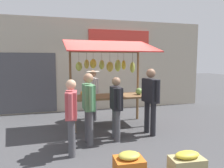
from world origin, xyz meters
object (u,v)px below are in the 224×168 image
Objects in this scene: shopper_with_shopping_bag at (116,105)px; shopper_in_grey_tee at (89,104)px; produce_crate_near at (129,164)px; vendor_with_sunhat at (93,91)px; shopper_with_ponytail at (71,112)px; shopper_in_striped_shirt at (150,96)px; market_stall at (109,72)px; produce_crate_side at (187,163)px.

shopper_in_grey_tee is (0.68, 0.10, 0.08)m from shopper_with_shopping_bag.
produce_crate_near is at bearing 174.08° from shopper_with_shopping_bag.
shopper_with_ponytail is (0.93, 2.46, -0.06)m from vendor_with_sunhat.
shopper_in_grey_tee is 0.96× the size of shopper_in_striped_shirt.
shopper_in_grey_tee is at bearing 57.79° from market_stall.
shopper_with_ponytail is at bearing 54.48° from market_stall.
shopper_with_shopping_bag is 0.69m from shopper_in_grey_tee.
vendor_with_sunhat reaches higher than produce_crate_side.
shopper_in_grey_tee reaches higher than vendor_with_sunhat.
shopper_in_striped_shirt is at bearing 27.17° from vendor_with_sunhat.
shopper_in_striped_shirt reaches higher than vendor_with_sunhat.
market_stall is 3.16m from produce_crate_near.
produce_crate_near is at bearing -164.48° from shopper_in_grey_tee.
shopper_in_grey_tee is at bearing -19.11° from vendor_with_sunhat.
shopper_with_shopping_bag is 2.07m from produce_crate_side.
market_stall is 3.39m from produce_crate_side.
shopper_in_striped_shirt is (-1.13, 1.78, 0.06)m from vendor_with_sunhat.
shopper_with_ponytail is 0.90× the size of shopper_in_striped_shirt.
shopper_in_grey_tee reaches higher than produce_crate_side.
market_stall is at bearing 27.84° from shopper_in_striped_shirt.
vendor_with_sunhat is 1.03× the size of shopper_with_ponytail.
produce_crate_near is at bearing -14.32° from produce_crate_side.
market_stall is 2.29m from shopper_with_ponytail.
market_stall is at bearing -79.94° from produce_crate_side.
shopper_in_striped_shirt is at bearing -125.42° from produce_crate_near.
shopper_with_shopping_bag is 0.93× the size of shopper_in_grey_tee.
produce_crate_side is (-0.88, 3.73, -0.76)m from vendor_with_sunhat.
produce_crate_side is (-0.70, 1.82, -0.69)m from shopper_with_shopping_bag.
produce_crate_near is at bearing 81.46° from market_stall.
market_stall reaches higher than produce_crate_near.
shopper_in_grey_tee reaches higher than produce_crate_near.
shopper_with_ponytail is at bearing 135.60° from shopper_in_grey_tee.
produce_crate_side is at bearing 8.09° from vendor_with_sunhat.
produce_crate_side is (-1.38, 1.71, -0.77)m from shopper_in_grey_tee.
shopper_with_shopping_bag is at bearing -99.37° from produce_crate_near.
vendor_with_sunhat is 0.98× the size of shopper_in_grey_tee.
shopper_with_ponytail is 2.97× the size of produce_crate_near.
vendor_with_sunhat is 1.93m from shopper_with_shopping_bag.
shopper_with_ponytail is 2.52× the size of produce_crate_side.
produce_crate_side is at bearing 165.68° from produce_crate_near.
vendor_with_sunhat is at bearing -63.91° from market_stall.
shopper_with_ponytail reaches higher than produce_crate_near.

